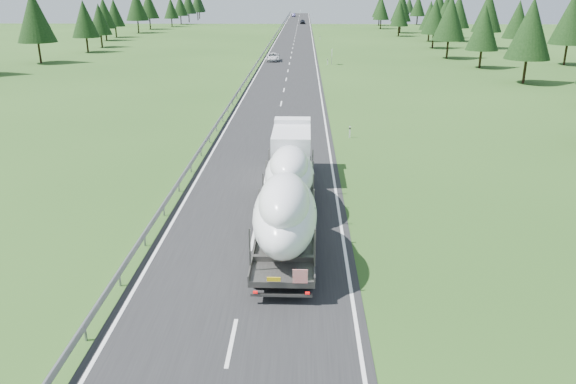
{
  "coord_description": "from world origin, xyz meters",
  "views": [
    {
      "loc": [
        2.52,
        -17.11,
        12.0
      ],
      "look_at": [
        1.74,
        10.56,
        1.99
      ],
      "focal_mm": 35.0,
      "sensor_mm": 36.0,
      "label": 1
    }
  ],
  "objects_px": {
    "distant_van": "(273,57)",
    "distant_car_blue": "(294,15)",
    "boat_truck": "(288,184)",
    "distant_car_dark": "(303,22)",
    "highway_sign": "(332,54)"
  },
  "relations": [
    {
      "from": "highway_sign",
      "to": "boat_truck",
      "type": "xyz_separation_m",
      "value": [
        -5.46,
        -69.03,
        0.52
      ]
    },
    {
      "from": "distant_car_dark",
      "to": "distant_car_blue",
      "type": "relative_size",
      "value": 1.04
    },
    {
      "from": "highway_sign",
      "to": "distant_van",
      "type": "distance_m",
      "value": 11.34
    },
    {
      "from": "distant_van",
      "to": "distant_car_blue",
      "type": "bearing_deg",
      "value": 87.9
    },
    {
      "from": "distant_car_dark",
      "to": "distant_car_blue",
      "type": "distance_m",
      "value": 59.64
    },
    {
      "from": "distant_car_blue",
      "to": "distant_car_dark",
      "type": "bearing_deg",
      "value": -83.7
    },
    {
      "from": "highway_sign",
      "to": "distant_car_blue",
      "type": "height_order",
      "value": "highway_sign"
    },
    {
      "from": "highway_sign",
      "to": "distant_car_dark",
      "type": "distance_m",
      "value": 120.06
    },
    {
      "from": "boat_truck",
      "to": "distant_car_dark",
      "type": "bearing_deg",
      "value": 89.98
    },
    {
      "from": "boat_truck",
      "to": "distant_van",
      "type": "distance_m",
      "value": 73.98
    },
    {
      "from": "distant_van",
      "to": "distant_car_blue",
      "type": "height_order",
      "value": "distant_car_blue"
    },
    {
      "from": "boat_truck",
      "to": "distant_car_dark",
      "type": "height_order",
      "value": "boat_truck"
    },
    {
      "from": "boat_truck",
      "to": "distant_van",
      "type": "bearing_deg",
      "value": 93.7
    },
    {
      "from": "boat_truck",
      "to": "distant_car_dark",
      "type": "distance_m",
      "value": 188.97
    },
    {
      "from": "distant_car_dark",
      "to": "highway_sign",
      "type": "bearing_deg",
      "value": -89.05
    }
  ]
}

